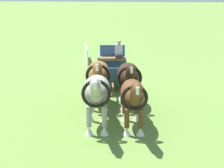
# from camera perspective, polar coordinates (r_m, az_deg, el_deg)

# --- Properties ---
(ground_plane) EXTENTS (220.00, 220.00, 0.00)m
(ground_plane) POSITION_cam_1_polar(r_m,az_deg,el_deg) (19.21, -0.00, 0.12)
(ground_plane) COLOR olive
(show_wagon) EXTENTS (5.90, 2.09, 2.62)m
(show_wagon) POSITION_cam_1_polar(r_m,az_deg,el_deg) (18.79, 0.02, 3.35)
(show_wagon) COLOR #2D4C7A
(show_wagon) RESTS_ON ground
(draft_horse_rear_near) EXTENTS (3.16, 1.28, 2.20)m
(draft_horse_rear_near) POSITION_cam_1_polar(r_m,az_deg,el_deg) (15.22, 2.67, 1.23)
(draft_horse_rear_near) COLOR #331E14
(draft_horse_rear_near) RESTS_ON ground
(draft_horse_rear_off) EXTENTS (3.14, 1.26, 2.29)m
(draft_horse_rear_off) POSITION_cam_1_polar(r_m,az_deg,el_deg) (15.17, -2.23, 1.50)
(draft_horse_rear_off) COLOR brown
(draft_horse_rear_off) RESTS_ON ground
(draft_horse_lead_near) EXTENTS (3.14, 1.17, 2.16)m
(draft_horse_lead_near) POSITION_cam_1_polar(r_m,az_deg,el_deg) (12.71, 3.39, -1.82)
(draft_horse_lead_near) COLOR brown
(draft_horse_lead_near) RESTS_ON ground
(draft_horse_lead_off) EXTENTS (3.00, 1.24, 2.31)m
(draft_horse_lead_off) POSITION_cam_1_polar(r_m,az_deg,el_deg) (12.66, -2.48, -1.29)
(draft_horse_lead_off) COLOR #9E998E
(draft_horse_lead_off) RESTS_ON ground
(sponsor_banner) EXTENTS (3.12, 0.82, 1.10)m
(sponsor_banner) POSITION_cam_1_polar(r_m,az_deg,el_deg) (24.95, -4.15, 4.94)
(sponsor_banner) COLOR silver
(sponsor_banner) RESTS_ON ground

